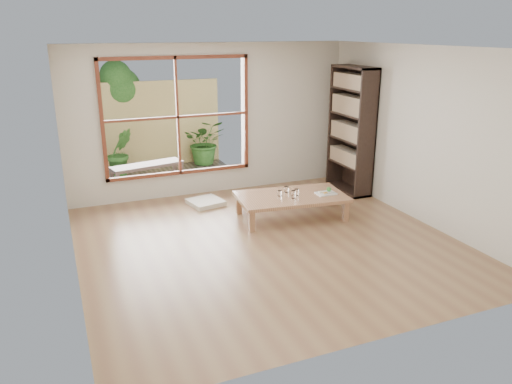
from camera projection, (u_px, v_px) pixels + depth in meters
ground at (267, 242)px, 6.92m from camera, size 5.00×5.00×0.00m
low_table at (291, 198)px, 7.73m from camera, size 1.75×1.11×0.36m
floor_cushion at (206, 202)px, 8.39m from camera, size 0.61×0.61×0.08m
bookshelf at (351, 130)px, 8.79m from camera, size 0.35×1.00×2.21m
glass_tall at (294, 194)px, 7.57m from camera, size 0.06×0.06×0.12m
glass_mid at (296, 192)px, 7.70m from camera, size 0.07×0.07×0.10m
glass_short at (287, 189)px, 7.85m from camera, size 0.07×0.07×0.09m
glass_small at (280, 193)px, 7.67m from camera, size 0.07×0.07×0.08m
food_tray at (326, 192)px, 7.78m from camera, size 0.30×0.22×0.09m
deck at (167, 179)px, 9.83m from camera, size 2.80×2.00×0.05m
garden_bench at (147, 167)px, 9.20m from camera, size 1.37×0.65×0.42m
bamboo_fence at (154, 125)px, 10.43m from camera, size 2.80×0.06×1.80m
shrub_right at (205, 142)px, 10.68m from camera, size 1.00×0.91×0.96m
shrub_left at (120, 152)px, 9.79m from camera, size 0.61×0.53×0.95m
garden_tree at (116, 89)px, 10.22m from camera, size 1.04×0.85×2.22m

